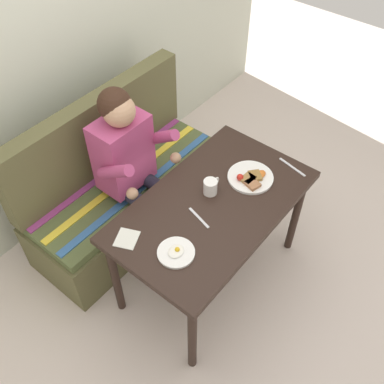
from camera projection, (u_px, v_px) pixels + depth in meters
name	position (u px, v px, depth m)	size (l,w,h in m)	color
ground_plane	(209.00, 274.00, 3.02)	(8.00, 8.00, 0.00)	beige
back_wall	(43.00, 36.00, 2.60)	(4.40, 0.10, 2.60)	beige
table	(212.00, 213.00, 2.54)	(1.20, 0.70, 0.73)	black
couch	(123.00, 189.00, 3.10)	(1.44, 0.56, 1.00)	brown
person	(132.00, 160.00, 2.71)	(0.45, 0.61, 1.21)	#AF4071
plate_breakfast	(251.00, 178.00, 2.60)	(0.27, 0.27, 0.05)	white
plate_eggs	(176.00, 252.00, 2.25)	(0.19, 0.19, 0.04)	white
coffee_mug	(211.00, 186.00, 2.51)	(0.12, 0.08, 0.09)	white
napkin	(127.00, 239.00, 2.31)	(0.12, 0.11, 0.01)	silver
fork	(199.00, 218.00, 2.41)	(0.01, 0.17, 0.01)	silver
knife	(292.00, 167.00, 2.67)	(0.01, 0.20, 0.01)	silver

